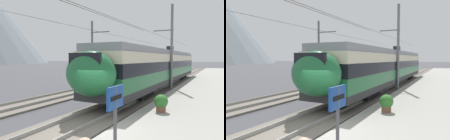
% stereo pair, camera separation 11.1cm
% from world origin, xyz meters
% --- Properties ---
extents(ground_plane, '(400.00, 400.00, 0.00)m').
position_xyz_m(ground_plane, '(0.00, 0.00, 0.00)').
color(ground_plane, '#424247').
extents(track_near, '(120.00, 3.00, 0.28)m').
position_xyz_m(track_near, '(0.00, 1.11, 0.07)').
color(track_near, '#6B6359').
rests_on(track_near, ground).
extents(train_near_platform, '(28.27, 2.98, 4.27)m').
position_xyz_m(train_near_platform, '(15.18, 1.11, 2.23)').
color(train_near_platform, '#2D2D30').
rests_on(train_near_platform, track_near).
extents(train_far_track, '(33.19, 2.93, 4.27)m').
position_xyz_m(train_far_track, '(31.63, 6.54, 2.23)').
color(train_far_track, '#2D2D30').
rests_on(train_far_track, track_far).
extents(catenary_mast_mid, '(41.87, 1.89, 8.00)m').
position_xyz_m(catenary_mast_mid, '(13.04, -0.37, 4.13)').
color(catenary_mast_mid, slate).
rests_on(catenary_mast_mid, ground).
extents(catenary_mast_far_side, '(41.87, 2.40, 7.32)m').
position_xyz_m(catenary_mast_far_side, '(13.68, 8.48, 3.89)').
color(catenary_mast_far_side, slate).
rests_on(catenary_mast_far_side, ground).
extents(platform_sign, '(0.70, 0.08, 2.12)m').
position_xyz_m(platform_sign, '(-2.74, -2.51, 1.85)').
color(platform_sign, '#59595B').
rests_on(platform_sign, platform_slab).
extents(potted_plant_platform_edge, '(0.70, 0.70, 0.90)m').
position_xyz_m(potted_plant_platform_edge, '(3.74, -1.89, 0.80)').
color(potted_plant_platform_edge, brown).
rests_on(potted_plant_platform_edge, platform_slab).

